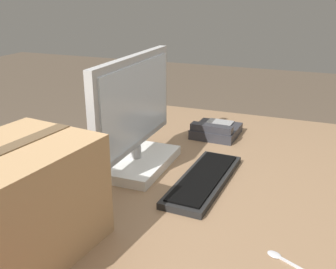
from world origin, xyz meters
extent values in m
cube|color=white|center=(0.11, 0.25, 0.73)|extent=(0.33, 0.23, 0.04)
cylinder|color=#B2B2B2|center=(0.11, 0.25, 0.77)|extent=(0.04, 0.04, 0.05)
cube|color=#B2B2B2|center=(0.11, 0.25, 0.96)|extent=(0.55, 0.03, 0.33)
cube|color=silver|center=(0.11, 0.24, 0.96)|extent=(0.50, 0.01, 0.28)
cube|color=black|center=(0.07, -0.02, 0.73)|extent=(0.44, 0.16, 0.02)
cube|color=black|center=(0.07, -0.02, 0.74)|extent=(0.41, 0.13, 0.01)
cube|color=#2D2D33|center=(0.54, 0.06, 0.74)|extent=(0.21, 0.20, 0.04)
cube|color=#2D2D33|center=(0.46, 0.07, 0.77)|extent=(0.05, 0.18, 0.03)
cube|color=gray|center=(0.57, 0.06, 0.76)|extent=(0.12, 0.12, 0.01)
ellipsoid|color=silver|center=(-0.23, -0.29, 0.72)|extent=(0.04, 0.04, 0.00)
cube|color=tan|center=(-0.47, 0.29, 0.85)|extent=(0.44, 0.33, 0.28)
cube|color=brown|center=(-0.47, 0.29, 0.99)|extent=(0.41, 0.09, 0.00)
camera|label=1|loc=(-1.07, -0.34, 1.33)|focal=42.00mm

